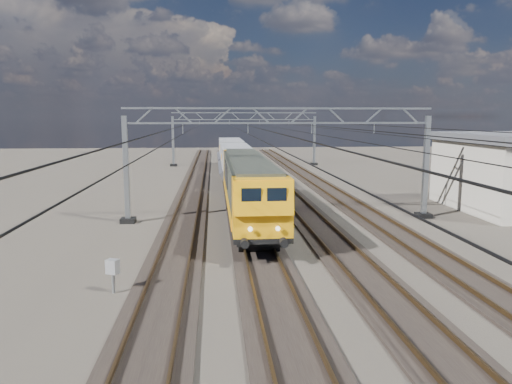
{
  "coord_description": "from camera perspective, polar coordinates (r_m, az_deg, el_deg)",
  "views": [
    {
      "loc": [
        -4.12,
        -26.99,
        6.54
      ],
      "look_at": [
        -1.81,
        0.27,
        2.4
      ],
      "focal_mm": 35.0,
      "sensor_mm": 36.0,
      "label": 1
    }
  ],
  "objects": [
    {
      "name": "track_outer_east",
      "position": [
        29.54,
        15.38,
        -4.36
      ],
      "size": [
        2.6,
        140.0,
        0.3
      ],
      "color": "black",
      "rests_on": "ground"
    },
    {
      "name": "overhead_wires",
      "position": [
        35.24,
        1.9,
        7.32
      ],
      "size": [
        12.03,
        140.0,
        0.53
      ],
      "color": "black",
      "rests_on": "ground"
    },
    {
      "name": "hopper_wagon_mid",
      "position": [
        63.2,
        -2.91,
        4.69
      ],
      "size": [
        3.38,
        13.0,
        3.25
      ],
      "color": "black",
      "rests_on": "ground"
    },
    {
      "name": "track_outer_west",
      "position": [
        27.81,
        -8.61,
        -4.94
      ],
      "size": [
        2.6,
        140.0,
        0.3
      ],
      "color": "black",
      "rests_on": "ground"
    },
    {
      "name": "locomotive",
      "position": [
        31.48,
        -0.93,
        0.91
      ],
      "size": [
        2.76,
        21.1,
        3.62
      ],
      "color": "black",
      "rests_on": "ground"
    },
    {
      "name": "trackside_cabinet",
      "position": [
        19.48,
        -16.07,
        -8.3
      ],
      "size": [
        0.53,
        0.48,
        1.3
      ],
      "rotation": [
        0.0,
        0.0,
        -0.44
      ],
      "color": "#8D949A",
      "rests_on": "ground"
    },
    {
      "name": "catenary_gantry_mid",
      "position": [
        31.37,
        2.74,
        3.78
      ],
      "size": [
        19.9,
        0.9,
        7.11
      ],
      "color": "#8D949A",
      "rests_on": "ground"
    },
    {
      "name": "catenary_gantry_far",
      "position": [
        67.16,
        -1.32,
        6.36
      ],
      "size": [
        19.9,
        0.9,
        7.11
      ],
      "color": "#8D949A",
      "rests_on": "ground"
    },
    {
      "name": "ground",
      "position": [
        28.07,
        3.75,
        -4.89
      ],
      "size": [
        160.0,
        160.0,
        0.0
      ],
      "primitive_type": "plane",
      "color": "#2A2520",
      "rests_on": "ground"
    },
    {
      "name": "hopper_wagon_lead",
      "position": [
        49.05,
        -2.34,
        3.56
      ],
      "size": [
        3.38,
        13.0,
        3.25
      ],
      "color": "black",
      "rests_on": "ground"
    },
    {
      "name": "track_loco",
      "position": [
        27.83,
        -0.33,
        -4.83
      ],
      "size": [
        2.6,
        140.0,
        0.3
      ],
      "color": "black",
      "rests_on": "ground"
    },
    {
      "name": "track_inner_east",
      "position": [
        28.42,
        7.76,
        -4.63
      ],
      "size": [
        2.6,
        140.0,
        0.3
      ],
      "color": "black",
      "rests_on": "ground"
    }
  ]
}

